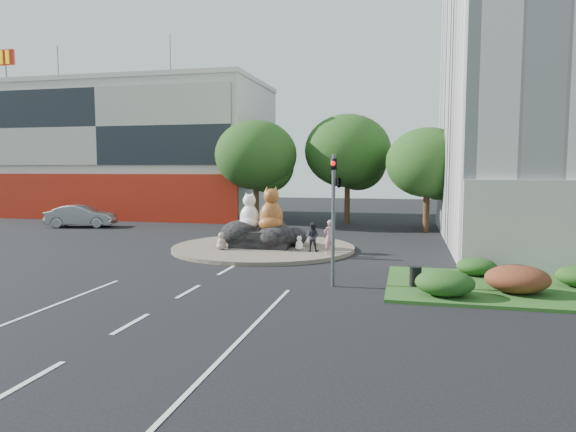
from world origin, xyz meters
name	(u,v)px	position (x,y,z in m)	size (l,w,h in m)	color
ground	(188,292)	(0.00, 0.00, 0.00)	(120.00, 120.00, 0.00)	black
roundabout_island	(263,248)	(0.00, 10.00, 0.10)	(10.00, 10.00, 0.20)	brown
rock_plinth	(263,238)	(0.00, 10.00, 0.65)	(3.20, 2.60, 0.90)	black
shophouse_block	(134,150)	(-18.00, 27.91, 6.18)	(25.20, 12.30, 17.40)	silver
grass_verge	(526,289)	(12.00, 3.00, 0.06)	(10.00, 6.00, 0.12)	#28541C
tree_left	(257,158)	(-3.93, 22.06, 5.25)	(6.46, 6.46, 8.27)	#382314
tree_mid	(349,155)	(3.07, 24.06, 5.56)	(6.84, 6.84, 8.76)	#382314
tree_right	(428,166)	(9.07, 20.06, 4.63)	(5.70, 5.70, 7.30)	#382314
hedge_near_green	(445,283)	(9.00, 1.00, 0.57)	(2.00, 1.60, 0.90)	#1A3D13
hedge_red	(517,279)	(11.50, 2.00, 0.61)	(2.20, 1.76, 0.99)	#502115
hedge_back_green	(477,267)	(10.50, 4.80, 0.48)	(1.60, 1.28, 0.72)	#1A3D13
traffic_light	(336,191)	(5.10, 2.00, 3.62)	(0.44, 1.24, 5.00)	#595B60
street_lamp	(525,167)	(12.82, 8.00, 4.55)	(2.34, 0.22, 8.06)	#595B60
cat_white	(249,211)	(-0.77, 9.90, 2.13)	(1.24, 1.07, 2.06)	white
cat_tabby	(271,209)	(0.57, 9.57, 2.31)	(1.45, 1.25, 2.41)	#B75626
kitten_calico	(221,241)	(-1.85, 8.36, 0.66)	(0.55, 0.48, 0.92)	beige
kitten_white	(299,243)	(2.22, 9.06, 0.59)	(0.46, 0.40, 0.77)	white
pedestrian_pink	(329,237)	(3.94, 8.19, 1.06)	(0.63, 0.41, 1.72)	#BE7B89
pedestrian_dark	(312,237)	(2.97, 8.77, 0.95)	(0.73, 0.57, 1.50)	black
parked_car	(81,216)	(-16.54, 17.36, 0.83)	(1.77, 5.06, 1.67)	#919598
litter_bin	(415,276)	(8.05, 2.36, 0.48)	(0.44, 0.44, 0.71)	black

